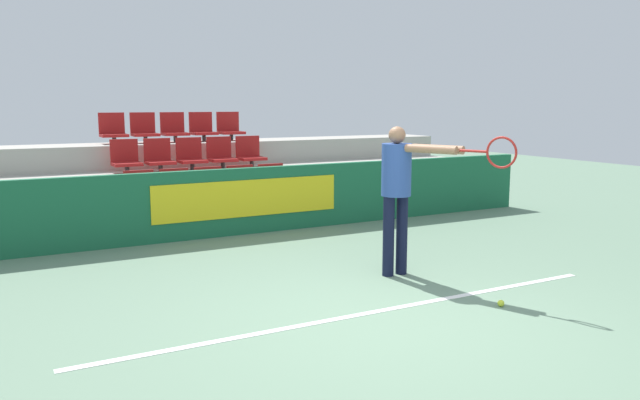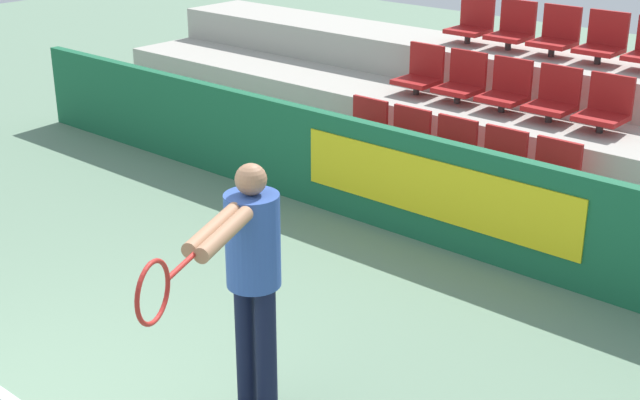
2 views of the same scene
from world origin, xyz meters
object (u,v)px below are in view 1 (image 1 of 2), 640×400
stadium_chair_8 (221,155)px  stadium_chair_9 (250,154)px  stadium_chair_0 (141,192)px  stadium_chair_3 (243,185)px  stadium_chair_5 (126,159)px  stadium_chair_6 (159,157)px  stadium_chair_7 (191,156)px  stadium_chair_12 (174,129)px  stadium_chair_2 (210,187)px  stadium_chair_10 (113,131)px  stadium_chair_4 (273,183)px  tennis_player (401,184)px  stadium_chair_1 (177,189)px  stadium_chair_13 (203,129)px  stadium_chair_14 (230,128)px  tennis_ball (501,303)px  stadium_chair_11 (144,130)px

stadium_chair_8 → stadium_chair_9: (0.54, 0.00, 0.00)m
stadium_chair_0 → stadium_chair_3: 1.62m
stadium_chair_5 → stadium_chair_6: size_ratio=1.00×
stadium_chair_5 → stadium_chair_6: bearing=0.0°
stadium_chair_7 → stadium_chair_8: bearing=0.0°
stadium_chair_8 → stadium_chair_12: (-0.54, 1.01, 0.42)m
stadium_chair_3 → stadium_chair_6: stadium_chair_6 is taller
stadium_chair_6 → stadium_chair_9: same height
stadium_chair_2 → stadium_chair_10: size_ratio=1.00×
stadium_chair_4 → tennis_player: size_ratio=0.32×
stadium_chair_1 → stadium_chair_2: 0.54m
stadium_chair_12 → stadium_chair_13: 0.54m
stadium_chair_5 → tennis_player: bearing=-66.3°
stadium_chair_5 → stadium_chair_14: (2.16, 1.01, 0.42)m
stadium_chair_6 → stadium_chair_10: (-0.54, 1.01, 0.42)m
stadium_chair_7 → tennis_ball: 6.30m
stadium_chair_6 → stadium_chair_11: 1.09m
stadium_chair_3 → stadium_chair_4: size_ratio=1.00×
stadium_chair_2 → stadium_chair_12: (0.00, 2.02, 0.83)m
stadium_chair_4 → stadium_chair_14: stadium_chair_14 is taller
stadium_chair_9 → stadium_chair_13: 1.22m
tennis_player → stadium_chair_2: bearing=81.9°
stadium_chair_1 → stadium_chair_9: bearing=31.9°
stadium_chair_5 → stadium_chair_12: bearing=43.0°
stadium_chair_5 → stadium_chair_13: bearing=31.9°
stadium_chair_13 → stadium_chair_10: bearing=180.0°
stadium_chair_8 → stadium_chair_14: (0.54, 1.01, 0.42)m
stadium_chair_0 → stadium_chair_2: same height
stadium_chair_0 → stadium_chair_14: size_ratio=1.00×
stadium_chair_0 → stadium_chair_12: bearing=61.8°
stadium_chair_0 → stadium_chair_10: (0.00, 2.02, 0.83)m
stadium_chair_5 → tennis_player: 5.16m
stadium_chair_7 → stadium_chair_1: bearing=-118.2°
stadium_chair_3 → stadium_chair_14: 2.25m
stadium_chair_2 → stadium_chair_8: bearing=61.8°
stadium_chair_8 → stadium_chair_13: stadium_chair_13 is taller
stadium_chair_1 → stadium_chair_4: size_ratio=1.00×
stadium_chair_10 → stadium_chair_0: bearing=-90.0°
stadium_chair_1 → stadium_chair_10: 2.25m
tennis_player → tennis_ball: (0.22, -1.37, -1.03)m
stadium_chair_4 → stadium_chair_6: 1.96m
stadium_chair_2 → stadium_chair_6: size_ratio=1.00×
stadium_chair_0 → stadium_chair_12: 2.44m
stadium_chair_11 → stadium_chair_13: size_ratio=1.00×
stadium_chair_11 → stadium_chair_14: 1.62m
tennis_ball → stadium_chair_5: bearing=110.6°
stadium_chair_6 → stadium_chair_14: size_ratio=1.00×
stadium_chair_0 → stadium_chair_11: 2.25m
stadium_chair_2 → stadium_chair_6: 1.22m
stadium_chair_7 → stadium_chair_9: same height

